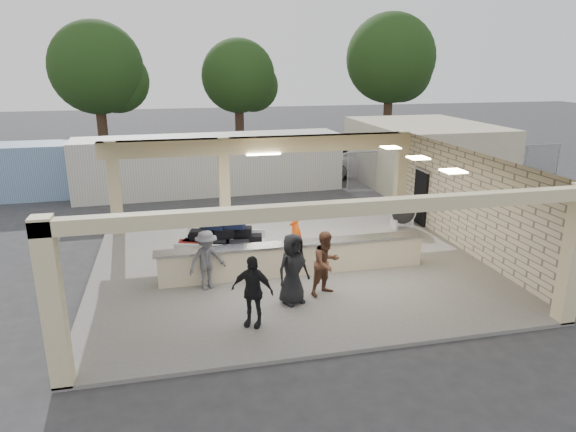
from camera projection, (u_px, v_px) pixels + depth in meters
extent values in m
plane|color=#2C2C2E|center=(291.00, 270.00, 16.00)|extent=(120.00, 120.00, 0.00)
cube|color=slate|center=(291.00, 268.00, 15.99)|extent=(12.00, 10.00, 0.10)
cube|color=beige|center=(291.00, 159.00, 14.99)|extent=(12.00, 10.00, 0.02)
cube|color=#BCAE94|center=(469.00, 204.00, 16.79)|extent=(0.02, 10.00, 3.50)
cube|color=black|center=(420.00, 198.00, 19.93)|extent=(0.10, 0.95, 2.10)
cube|color=beige|center=(262.00, 145.00, 19.51)|extent=(12.00, 0.50, 0.60)
cube|color=beige|center=(345.00, 208.00, 10.51)|extent=(12.00, 0.30, 0.30)
cube|color=beige|center=(115.00, 188.00, 18.73)|extent=(0.40, 0.40, 3.50)
cube|color=beige|center=(224.00, 183.00, 19.59)|extent=(0.40, 0.40, 3.50)
cube|color=beige|center=(401.00, 173.00, 21.21)|extent=(0.40, 0.40, 3.50)
cube|color=beige|center=(53.00, 304.00, 9.75)|extent=(0.40, 0.40, 3.50)
cube|color=beige|center=(573.00, 255.00, 12.25)|extent=(0.40, 0.40, 3.50)
cube|color=white|center=(264.00, 154.00, 19.37)|extent=(1.30, 0.12, 0.06)
cube|color=#FFEABF|center=(391.00, 147.00, 17.22)|extent=(0.55, 0.55, 0.04)
cube|color=#FFEABF|center=(418.00, 158.00, 15.35)|extent=(0.55, 0.55, 0.04)
cube|color=#FFEABF|center=(453.00, 171.00, 13.48)|extent=(0.55, 0.55, 0.04)
cube|color=beige|center=(295.00, 259.00, 15.37)|extent=(8.00, 0.50, 0.90)
cube|color=#B7B7BC|center=(295.00, 244.00, 15.23)|extent=(8.20, 0.58, 0.06)
cube|color=silver|center=(222.00, 247.00, 15.91)|extent=(2.89, 2.24, 0.12)
cylinder|color=black|center=(185.00, 265.00, 15.58)|extent=(0.24, 0.43, 0.41)
cylinder|color=black|center=(195.00, 252.00, 16.65)|extent=(0.24, 0.43, 0.41)
cylinder|color=black|center=(252.00, 267.00, 15.41)|extent=(0.24, 0.43, 0.41)
cylinder|color=black|center=(257.00, 254.00, 16.47)|extent=(0.24, 0.43, 0.41)
cube|color=silver|center=(227.00, 233.00, 16.58)|extent=(2.43, 0.84, 0.31)
cube|color=silver|center=(216.00, 250.00, 15.12)|extent=(2.43, 0.84, 0.31)
cube|color=black|center=(193.00, 244.00, 15.63)|extent=(0.68, 0.55, 0.26)
cube|color=black|center=(216.00, 245.00, 15.57)|extent=(0.68, 0.55, 0.26)
cube|color=black|center=(239.00, 245.00, 15.51)|extent=(0.68, 0.55, 0.26)
cube|color=black|center=(198.00, 237.00, 16.21)|extent=(0.68, 0.55, 0.26)
cube|color=black|center=(221.00, 238.00, 16.15)|extent=(0.68, 0.55, 0.26)
cube|color=black|center=(243.00, 239.00, 16.09)|extent=(0.68, 0.55, 0.26)
cube|color=black|center=(200.00, 234.00, 15.63)|extent=(0.68, 0.55, 0.26)
cube|color=black|center=(225.00, 233.00, 15.77)|extent=(0.68, 0.55, 0.26)
cube|color=black|center=(242.00, 231.00, 15.92)|extent=(0.68, 0.55, 0.26)
cube|color=black|center=(211.00, 229.00, 16.10)|extent=(0.68, 0.55, 0.26)
cube|color=black|center=(214.00, 224.00, 15.71)|extent=(0.68, 0.55, 0.26)
cube|color=black|center=(235.00, 224.00, 15.76)|extent=(0.68, 0.55, 0.26)
cube|color=#590F0C|center=(189.00, 245.00, 15.54)|extent=(0.68, 0.55, 0.26)
cube|color=black|center=(252.00, 239.00, 16.07)|extent=(0.68, 0.55, 0.26)
cube|color=black|center=(224.00, 229.00, 16.16)|extent=(0.68, 0.55, 0.26)
cylinder|color=silver|center=(402.00, 212.00, 19.72)|extent=(1.03, 0.51, 0.99)
cylinder|color=black|center=(402.00, 212.00, 19.72)|extent=(0.93, 0.53, 0.88)
cube|color=silver|center=(394.00, 223.00, 19.78)|extent=(0.07, 0.55, 0.33)
cube|color=silver|center=(409.00, 222.00, 19.92)|extent=(0.07, 0.55, 0.33)
imported|color=#FF530D|center=(295.00, 227.00, 17.04)|extent=(0.56, 0.70, 1.69)
imported|color=brown|center=(326.00, 263.00, 13.88)|extent=(0.95, 0.71, 1.80)
imported|color=black|center=(252.00, 291.00, 12.22)|extent=(1.10, 0.83, 1.78)
imported|color=#505055|center=(207.00, 260.00, 14.23)|extent=(1.17, 0.78, 1.70)
imported|color=black|center=(293.00, 269.00, 13.35)|extent=(1.01, 0.72, 1.91)
imported|color=silver|center=(372.00, 162.00, 28.96)|extent=(6.11, 3.89, 1.61)
imported|color=silver|center=(425.00, 158.00, 30.91)|extent=(4.27, 2.23, 1.28)
imported|color=black|center=(344.00, 158.00, 30.45)|extent=(4.62, 2.84, 1.45)
cube|color=silver|center=(211.00, 164.00, 25.28)|extent=(12.98, 3.14, 2.79)
cube|color=#7FA9CB|center=(15.00, 171.00, 24.18)|extent=(9.85, 2.54, 2.55)
cylinder|color=gray|center=(348.00, 173.00, 25.19)|extent=(0.06, 0.06, 2.00)
cylinder|color=gray|center=(386.00, 171.00, 25.62)|extent=(0.06, 0.06, 2.00)
cylinder|color=gray|center=(422.00, 169.00, 26.05)|extent=(0.06, 0.06, 2.00)
cylinder|color=gray|center=(458.00, 167.00, 26.48)|extent=(0.06, 0.06, 2.00)
cylinder|color=gray|center=(492.00, 166.00, 26.91)|extent=(0.06, 0.06, 2.00)
cylinder|color=gray|center=(525.00, 164.00, 27.34)|extent=(0.06, 0.06, 2.00)
cylinder|color=gray|center=(558.00, 162.00, 27.77)|extent=(0.06, 0.06, 2.00)
cube|color=gray|center=(458.00, 167.00, 26.48)|extent=(12.00, 0.02, 2.00)
cylinder|color=gray|center=(460.00, 148.00, 26.19)|extent=(12.00, 0.05, 0.05)
cylinder|color=#382619|center=(102.00, 121.00, 36.02)|extent=(0.70, 0.70, 4.50)
sphere|color=black|center=(96.00, 68.00, 34.98)|extent=(6.30, 6.30, 6.30)
sphere|color=black|center=(117.00, 81.00, 36.06)|extent=(4.50, 4.50, 4.50)
cylinder|color=#382619|center=(239.00, 118.00, 40.11)|extent=(0.70, 0.70, 4.00)
sphere|color=black|center=(238.00, 76.00, 39.19)|extent=(5.60, 5.60, 5.60)
sphere|color=black|center=(253.00, 86.00, 40.24)|extent=(4.00, 4.00, 4.00)
cylinder|color=#382619|center=(388.00, 110.00, 41.62)|extent=(0.70, 0.70, 5.00)
sphere|color=black|center=(391.00, 58.00, 40.47)|extent=(7.00, 7.00, 7.00)
sphere|color=black|center=(401.00, 71.00, 41.57)|extent=(5.00, 5.00, 5.00)
cube|color=#C0B998|center=(423.00, 154.00, 26.91)|extent=(6.00, 8.00, 3.20)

